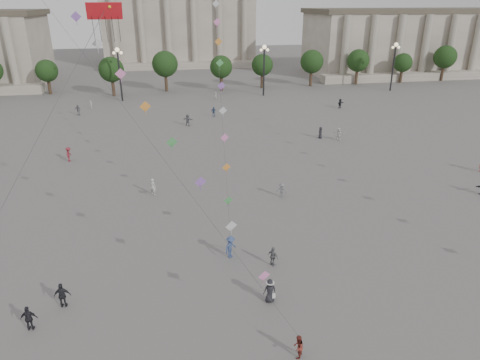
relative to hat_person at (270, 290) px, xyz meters
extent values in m
plane|color=#5E5B58|center=(0.51, -2.27, -0.92)|extent=(360.00, 360.00, 0.00)
cube|color=gray|center=(75.51, 92.73, 7.08)|extent=(80.00, 22.00, 16.00)
cube|color=#4A4336|center=(75.51, 92.73, 15.68)|extent=(81.60, 22.44, 1.20)
cube|color=gray|center=(75.51, 79.73, 0.08)|extent=(84.00, 4.00, 2.00)
cube|color=gray|center=(0.51, 127.73, 9.08)|extent=(46.00, 30.00, 20.00)
cube|color=gray|center=(0.51, 110.73, 0.08)|extent=(48.30, 4.00, 2.00)
cylinder|color=#39261C|center=(-29.49, 75.73, 0.84)|extent=(0.70, 0.70, 3.52)
sphere|color=black|center=(-29.49, 75.73, 4.52)|extent=(5.12, 5.12, 5.12)
cylinder|color=#39261C|center=(-17.49, 75.73, 0.84)|extent=(0.70, 0.70, 3.52)
sphere|color=black|center=(-17.49, 75.73, 4.52)|extent=(5.12, 5.12, 5.12)
cylinder|color=#39261C|center=(-5.49, 75.73, 0.84)|extent=(0.70, 0.70, 3.52)
sphere|color=black|center=(-5.49, 75.73, 4.52)|extent=(5.12, 5.12, 5.12)
cylinder|color=#39261C|center=(6.51, 75.73, 0.84)|extent=(0.70, 0.70, 3.52)
sphere|color=black|center=(6.51, 75.73, 4.52)|extent=(5.12, 5.12, 5.12)
cylinder|color=#39261C|center=(18.51, 75.73, 0.84)|extent=(0.70, 0.70, 3.52)
sphere|color=black|center=(18.51, 75.73, 4.52)|extent=(5.12, 5.12, 5.12)
cylinder|color=#39261C|center=(30.51, 75.73, 0.84)|extent=(0.70, 0.70, 3.52)
sphere|color=black|center=(30.51, 75.73, 4.52)|extent=(5.12, 5.12, 5.12)
cylinder|color=#39261C|center=(42.51, 75.73, 0.84)|extent=(0.70, 0.70, 3.52)
sphere|color=black|center=(42.51, 75.73, 4.52)|extent=(5.12, 5.12, 5.12)
cylinder|color=#39261C|center=(54.51, 75.73, 0.84)|extent=(0.70, 0.70, 3.52)
sphere|color=black|center=(54.51, 75.73, 4.52)|extent=(5.12, 5.12, 5.12)
cylinder|color=#39261C|center=(66.51, 75.73, 0.84)|extent=(0.70, 0.70, 3.52)
sphere|color=black|center=(66.51, 75.73, 4.52)|extent=(5.12, 5.12, 5.12)
cylinder|color=#262628|center=(-14.49, 67.73, 4.08)|extent=(0.36, 0.36, 10.00)
sphere|color=#FFE5B2|center=(-14.49, 67.73, 9.28)|extent=(0.90, 0.90, 0.90)
sphere|color=#FFE5B2|center=(-15.19, 67.73, 8.68)|extent=(0.60, 0.60, 0.60)
sphere|color=#FFE5B2|center=(-13.79, 67.73, 8.68)|extent=(0.60, 0.60, 0.60)
cylinder|color=#262628|center=(15.51, 67.73, 4.08)|extent=(0.36, 0.36, 10.00)
sphere|color=#FFE5B2|center=(15.51, 67.73, 9.28)|extent=(0.90, 0.90, 0.90)
sphere|color=#FFE5B2|center=(14.81, 67.73, 8.68)|extent=(0.60, 0.60, 0.60)
sphere|color=#FFE5B2|center=(16.21, 67.73, 8.68)|extent=(0.60, 0.60, 0.60)
cylinder|color=#262628|center=(45.51, 67.73, 4.08)|extent=(0.36, 0.36, 10.00)
sphere|color=#FFE5B2|center=(45.51, 67.73, 9.28)|extent=(0.90, 0.90, 0.90)
sphere|color=#FFE5B2|center=(44.81, 67.73, 8.68)|extent=(0.60, 0.60, 0.60)
sphere|color=#FFE5B2|center=(46.21, 67.73, 8.68)|extent=(0.60, 0.60, 0.60)
imported|color=navy|center=(2.52, 51.53, -0.06)|extent=(1.05, 0.54, 1.72)
imported|color=white|center=(4.68, 65.37, -0.15)|extent=(0.99, 1.48, 1.53)
imported|color=slate|center=(5.36, 16.29, -0.11)|extent=(1.21, 1.05, 1.62)
imported|color=silver|center=(19.05, 34.10, 0.04)|extent=(1.79, 1.45, 1.91)
imported|color=black|center=(27.30, 53.42, -0.01)|extent=(1.73, 1.33, 1.83)
imported|color=#B9B8B4|center=(-19.83, 61.57, -0.15)|extent=(0.37, 0.57, 1.55)
imported|color=slate|center=(-2.45, 46.18, 0.05)|extent=(1.85, 1.35, 1.94)
imported|color=#BBBCB7|center=(-7.99, 19.40, 0.01)|extent=(0.81, 0.77, 1.86)
imported|color=slate|center=(-21.49, 56.86, 0.05)|extent=(1.23, 0.79, 1.94)
imported|color=maroon|center=(-18.69, 31.83, 0.03)|extent=(0.86, 1.31, 1.91)
imported|color=black|center=(16.76, 35.61, -0.06)|extent=(0.90, 1.00, 1.72)
imported|color=black|center=(-15.53, 0.06, -0.05)|extent=(1.04, 0.48, 1.75)
imported|color=slate|center=(1.30, 4.20, -0.11)|extent=(0.91, 0.99, 1.62)
imported|color=black|center=(-13.89, 1.99, 0.00)|extent=(1.09, 0.48, 1.85)
imported|color=maroon|center=(0.40, -5.16, -0.16)|extent=(0.88, 0.93, 1.51)
imported|color=#364A79|center=(-1.77, 5.95, 0.04)|extent=(1.38, 1.37, 1.91)
imported|color=black|center=(0.00, 0.00, -0.03)|extent=(0.88, 0.58, 1.77)
cone|color=white|center=(0.00, 0.00, 0.70)|extent=(0.52, 0.52, 0.14)
cylinder|color=white|center=(0.00, 0.00, 0.64)|extent=(0.60, 0.60, 0.02)
cube|color=white|center=(0.25, -0.15, -0.37)|extent=(0.22, 0.10, 0.35)
cube|color=red|center=(-9.55, 6.77, 17.72)|extent=(2.25, 0.80, 1.02)
cube|color=#198C42|center=(-9.90, 6.73, 17.97)|extent=(0.37, 0.24, 0.34)
cube|color=#1C519A|center=(-9.20, 6.73, 17.97)|extent=(0.37, 0.24, 0.34)
sphere|color=yellow|center=(-9.90, 6.69, 17.97)|extent=(0.20, 0.20, 0.20)
sphere|color=yellow|center=(-9.20, 6.69, 17.97)|extent=(0.20, 0.20, 0.20)
cylinder|color=#3F3F3F|center=(-14.34, -2.30, 9.20)|extent=(0.02, 0.02, 26.66)
cube|color=pink|center=(-1.18, -2.95, 3.42)|extent=(0.76, 0.25, 0.76)
cube|color=silver|center=(-2.76, -0.75, 5.70)|extent=(0.76, 0.25, 0.76)
cube|color=#8E5BB7|center=(-4.35, 1.46, 7.81)|extent=(0.76, 0.25, 0.76)
cube|color=#44944D|center=(-5.93, 3.67, 9.81)|extent=(0.76, 0.25, 0.76)
cube|color=orange|center=(-7.51, 5.88, 11.74)|extent=(0.76, 0.25, 0.76)
cube|color=pink|center=(-9.09, 8.08, 13.61)|extent=(0.76, 0.25, 0.76)
cube|color=silver|center=(-10.68, 10.29, 15.44)|extent=(0.76, 0.25, 0.76)
cube|color=#8E5BB7|center=(-12.26, 12.50, 17.22)|extent=(0.76, 0.25, 0.76)
cube|color=#44944D|center=(-1.61, 7.86, 3.28)|extent=(0.76, 0.25, 0.76)
cube|color=orange|center=(-1.45, 9.77, 5.44)|extent=(0.76, 0.25, 0.76)
cube|color=pink|center=(-1.29, 11.68, 7.44)|extent=(0.76, 0.25, 0.76)
cube|color=silver|center=(-1.13, 13.60, 9.34)|extent=(0.76, 0.25, 0.76)
cube|color=#8E5BB7|center=(-0.97, 15.51, 11.17)|extent=(0.76, 0.25, 0.76)
cube|color=#44944D|center=(-0.82, 17.42, 12.94)|extent=(0.76, 0.25, 0.76)
cube|color=orange|center=(-0.66, 19.33, 14.67)|extent=(0.76, 0.25, 0.76)
cube|color=pink|center=(-0.50, 21.25, 16.36)|extent=(0.76, 0.25, 0.76)
cube|color=silver|center=(-0.34, 23.16, 18.02)|extent=(0.76, 0.25, 0.76)
camera|label=1|loc=(-6.33, -23.27, 18.34)|focal=32.00mm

